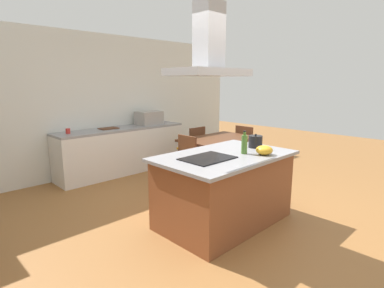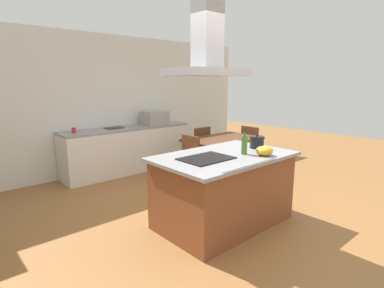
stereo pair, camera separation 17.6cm
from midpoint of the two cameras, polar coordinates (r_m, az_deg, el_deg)
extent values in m
plane|color=#936033|center=(5.14, -8.19, -8.94)|extent=(16.00, 16.00, 0.00)
cube|color=silver|center=(6.34, -17.97, 7.02)|extent=(7.20, 0.10, 2.70)
cube|color=brown|center=(3.94, 4.73, -8.62)|extent=(1.64, 1.00, 0.86)
cube|color=gray|center=(3.81, 4.84, -2.25)|extent=(1.74, 1.10, 0.04)
cube|color=black|center=(3.58, 1.55, -2.69)|extent=(0.60, 0.44, 0.01)
cylinder|color=black|center=(4.26, 10.61, 0.45)|extent=(0.19, 0.19, 0.16)
sphere|color=black|center=(4.24, 10.66, 1.70)|extent=(0.03, 0.03, 0.03)
cone|color=black|center=(4.35, 11.50, 0.76)|extent=(0.06, 0.03, 0.04)
cylinder|color=#47722D|center=(3.86, 8.48, -0.11)|extent=(0.08, 0.08, 0.23)
cylinder|color=#47722D|center=(3.83, 8.54, 1.93)|extent=(0.03, 0.03, 0.05)
cylinder|color=black|center=(3.83, 8.55, 2.36)|extent=(0.04, 0.04, 0.01)
ellipsoid|color=gold|center=(3.85, 12.09, -1.13)|extent=(0.21, 0.21, 0.12)
cube|color=silver|center=(6.29, -13.57, -1.27)|extent=(2.63, 0.62, 0.86)
cube|color=gray|center=(6.20, -13.77, 2.79)|extent=(2.63, 0.62, 0.04)
cube|color=#9E9993|center=(6.54, -8.81, 4.83)|extent=(0.50, 0.38, 0.28)
cylinder|color=red|center=(5.78, -23.00, 2.24)|extent=(0.08, 0.08, 0.09)
cube|color=#59331E|center=(6.12, -16.14, 2.82)|extent=(0.34, 0.24, 0.02)
cube|color=#59331E|center=(5.77, 4.07, 0.95)|extent=(1.40, 0.90, 0.04)
cylinder|color=#59331E|center=(5.17, 2.48, -4.55)|extent=(0.06, 0.06, 0.71)
cylinder|color=#59331E|center=(6.10, 10.51, -2.24)|extent=(0.06, 0.06, 0.71)
cylinder|color=#59331E|center=(5.69, -2.95, -3.07)|extent=(0.06, 0.06, 0.71)
cylinder|color=#59331E|center=(6.55, 5.24, -1.16)|extent=(0.06, 0.06, 0.71)
cube|color=gold|center=(5.16, -3.43, -3.74)|extent=(0.42, 0.42, 0.04)
cube|color=#59331E|center=(5.22, -1.88, -0.82)|extent=(0.04, 0.42, 0.44)
cylinder|color=#59331E|center=(4.98, -3.61, -7.01)|extent=(0.04, 0.04, 0.41)
cylinder|color=#59331E|center=(5.24, -6.19, -6.09)|extent=(0.04, 0.04, 0.41)
cylinder|color=#59331E|center=(5.21, -0.59, -6.15)|extent=(0.04, 0.04, 0.41)
cylinder|color=#59331E|center=(5.46, -3.20, -5.32)|extent=(0.04, 0.04, 0.41)
cube|color=gold|center=(6.35, -1.01, -0.82)|extent=(0.42, 0.42, 0.04)
cube|color=#59331E|center=(6.17, 0.19, 1.09)|extent=(0.42, 0.04, 0.44)
cylinder|color=#59331E|center=(6.41, -3.28, -2.78)|extent=(0.04, 0.04, 0.41)
cylinder|color=#59331E|center=(6.65, -0.93, -2.25)|extent=(0.04, 0.04, 0.41)
cylinder|color=#59331E|center=(6.15, -1.08, -3.37)|extent=(0.04, 0.04, 0.41)
cylinder|color=#59331E|center=(6.40, 1.28, -2.80)|extent=(0.04, 0.04, 0.41)
cube|color=gold|center=(6.60, 9.84, -0.51)|extent=(0.42, 0.42, 0.04)
cube|color=#59331E|center=(6.40, 8.91, 1.34)|extent=(0.04, 0.42, 0.44)
cylinder|color=#59331E|center=(6.89, 9.46, -1.91)|extent=(0.04, 0.04, 0.41)
cylinder|color=#59331E|center=(6.69, 11.93, -2.40)|extent=(0.04, 0.04, 0.41)
cylinder|color=#59331E|center=(6.61, 7.60, -2.42)|extent=(0.04, 0.04, 0.41)
cylinder|color=#59331E|center=(6.40, 10.12, -2.96)|extent=(0.04, 0.04, 0.41)
cube|color=#ADADB2|center=(3.47, 1.64, 13.26)|extent=(0.90, 0.55, 0.08)
cube|color=#ADADB2|center=(3.51, 1.68, 19.64)|extent=(0.28, 0.24, 0.70)
camera|label=1|loc=(0.09, -91.29, -0.26)|focal=28.52mm
camera|label=2|loc=(0.09, 88.71, 0.26)|focal=28.52mm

